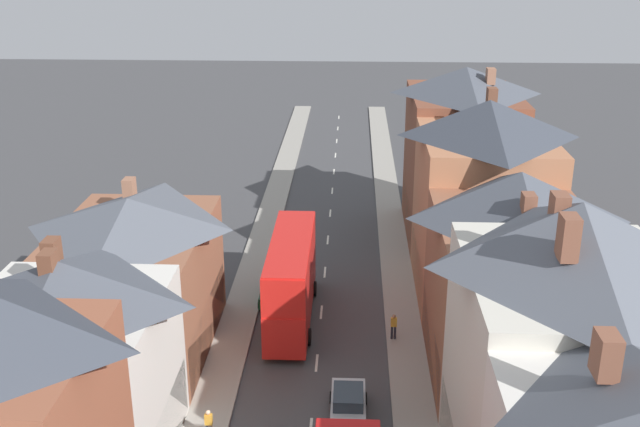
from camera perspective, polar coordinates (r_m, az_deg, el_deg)
The scene contains 9 objects.
pavement_left at distance 55.42m, azimuth -4.83°, elevation -3.44°, with size 2.20×104.00×0.14m, color gray.
pavement_right at distance 55.09m, azimuth 5.77°, elevation -3.63°, with size 2.20×104.00×0.14m, color gray.
centre_line_dashes at distance 53.22m, azimuth 0.37°, elevation -4.49°, with size 0.14×97.80×0.01m.
terrace_row_right at distance 35.10m, azimuth 16.22°, elevation -7.57°, with size 8.00×62.38×14.16m.
double_decker_bus_lead at distance 45.81m, azimuth -2.22°, elevation -4.95°, with size 2.74×10.80×5.30m.
car_near_blue at distance 38.00m, azimuth 2.17°, elevation -14.30°, with size 1.90×3.85×1.62m.
car_near_silver at distance 49.04m, azimuth -3.47°, elevation -5.76°, with size 1.90×4.04×1.64m.
pedestrian_mid_left at distance 36.71m, azimuth -8.47°, elevation -15.53°, with size 0.36×0.22×1.61m.
pedestrian_mid_right at distance 44.45m, azimuth 5.64°, elevation -8.47°, with size 0.36×0.22×1.61m.
Camera 1 is at (1.79, -12.21, 22.49)m, focal length 42.00 mm.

